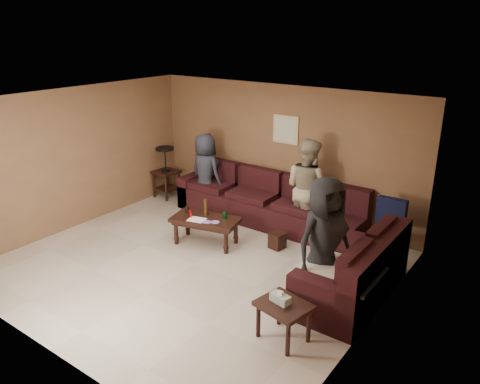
{
  "coord_description": "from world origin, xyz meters",
  "views": [
    {
      "loc": [
        4.33,
        -4.8,
        3.53
      ],
      "look_at": [
        0.25,
        0.85,
        1.0
      ],
      "focal_mm": 35.0,
      "sensor_mm": 36.0,
      "label": 1
    }
  ],
  "objects_px": {
    "person_middle": "(307,188)",
    "sectional_sofa": "(290,225)",
    "side_table_right": "(283,308)",
    "person_left": "(206,172)",
    "end_table_left": "(166,171)",
    "coffee_table": "(206,222)",
    "person_right": "(324,241)",
    "waste_bin": "(277,240)"
  },
  "relations": [
    {
      "from": "person_middle",
      "to": "sectional_sofa",
      "type": "bearing_deg",
      "value": 102.8
    },
    {
      "from": "side_table_right",
      "to": "person_middle",
      "type": "xyz_separation_m",
      "value": [
        -1.2,
        2.77,
        0.45
      ]
    },
    {
      "from": "person_left",
      "to": "end_table_left",
      "type": "bearing_deg",
      "value": 6.52
    },
    {
      "from": "sectional_sofa",
      "to": "person_middle",
      "type": "height_order",
      "value": "person_middle"
    },
    {
      "from": "coffee_table",
      "to": "end_table_left",
      "type": "xyz_separation_m",
      "value": [
        -2.13,
        1.25,
        0.17
      ]
    },
    {
      "from": "end_table_left",
      "to": "person_middle",
      "type": "relative_size",
      "value": 0.63
    },
    {
      "from": "person_middle",
      "to": "person_right",
      "type": "xyz_separation_m",
      "value": [
        1.18,
        -1.74,
        0.0
      ]
    },
    {
      "from": "sectional_sofa",
      "to": "coffee_table",
      "type": "bearing_deg",
      "value": -143.73
    },
    {
      "from": "coffee_table",
      "to": "person_right",
      "type": "bearing_deg",
      "value": -9.7
    },
    {
      "from": "waste_bin",
      "to": "person_left",
      "type": "height_order",
      "value": "person_left"
    },
    {
      "from": "person_right",
      "to": "person_middle",
      "type": "bearing_deg",
      "value": 57.3
    },
    {
      "from": "side_table_right",
      "to": "person_right",
      "type": "bearing_deg",
      "value": 91.18
    },
    {
      "from": "waste_bin",
      "to": "person_right",
      "type": "xyz_separation_m",
      "value": [
        1.28,
        -0.96,
        0.73
      ]
    },
    {
      "from": "coffee_table",
      "to": "end_table_left",
      "type": "height_order",
      "value": "end_table_left"
    },
    {
      "from": "end_table_left",
      "to": "sectional_sofa",
      "type": "bearing_deg",
      "value": -7.16
    },
    {
      "from": "sectional_sofa",
      "to": "coffee_table",
      "type": "height_order",
      "value": "sectional_sofa"
    },
    {
      "from": "person_middle",
      "to": "person_right",
      "type": "relative_size",
      "value": 1.0
    },
    {
      "from": "side_table_right",
      "to": "waste_bin",
      "type": "xyz_separation_m",
      "value": [
        -1.3,
        1.99,
        -0.28
      ]
    },
    {
      "from": "sectional_sofa",
      "to": "person_left",
      "type": "relative_size",
      "value": 3.03
    },
    {
      "from": "coffee_table",
      "to": "side_table_right",
      "type": "xyz_separation_m",
      "value": [
        2.37,
        -1.43,
        0.02
      ]
    },
    {
      "from": "side_table_right",
      "to": "person_right",
      "type": "height_order",
      "value": "person_right"
    },
    {
      "from": "sectional_sofa",
      "to": "side_table_right",
      "type": "relative_size",
      "value": 6.95
    },
    {
      "from": "end_table_left",
      "to": "person_right",
      "type": "bearing_deg",
      "value": -20.31
    },
    {
      "from": "sectional_sofa",
      "to": "person_right",
      "type": "distance_m",
      "value": 1.81
    },
    {
      "from": "sectional_sofa",
      "to": "waste_bin",
      "type": "height_order",
      "value": "sectional_sofa"
    },
    {
      "from": "end_table_left",
      "to": "person_left",
      "type": "distance_m",
      "value": 1.12
    },
    {
      "from": "end_table_left",
      "to": "person_middle",
      "type": "xyz_separation_m",
      "value": [
        3.3,
        0.08,
        0.29
      ]
    },
    {
      "from": "person_left",
      "to": "person_right",
      "type": "distance_m",
      "value": 3.75
    },
    {
      "from": "person_right",
      "to": "sectional_sofa",
      "type": "bearing_deg",
      "value": 67.11
    },
    {
      "from": "sectional_sofa",
      "to": "end_table_left",
      "type": "xyz_separation_m",
      "value": [
        -3.28,
        0.41,
        0.24
      ]
    },
    {
      "from": "side_table_right",
      "to": "person_middle",
      "type": "bearing_deg",
      "value": 113.4
    },
    {
      "from": "side_table_right",
      "to": "waste_bin",
      "type": "distance_m",
      "value": 2.4
    },
    {
      "from": "end_table_left",
      "to": "side_table_right",
      "type": "height_order",
      "value": "end_table_left"
    },
    {
      "from": "person_right",
      "to": "end_table_left",
      "type": "bearing_deg",
      "value": 92.89
    },
    {
      "from": "waste_bin",
      "to": "sectional_sofa",
      "type": "bearing_deg",
      "value": 74.11
    },
    {
      "from": "sectional_sofa",
      "to": "person_middle",
      "type": "relative_size",
      "value": 2.69
    },
    {
      "from": "waste_bin",
      "to": "side_table_right",
      "type": "bearing_deg",
      "value": -56.89
    },
    {
      "from": "waste_bin",
      "to": "person_left",
      "type": "relative_size",
      "value": 0.18
    },
    {
      "from": "end_table_left",
      "to": "waste_bin",
      "type": "distance_m",
      "value": 3.3
    },
    {
      "from": "sectional_sofa",
      "to": "coffee_table",
      "type": "relative_size",
      "value": 3.81
    },
    {
      "from": "waste_bin",
      "to": "person_right",
      "type": "height_order",
      "value": "person_right"
    },
    {
      "from": "end_table_left",
      "to": "waste_bin",
      "type": "bearing_deg",
      "value": -12.25
    }
  ]
}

